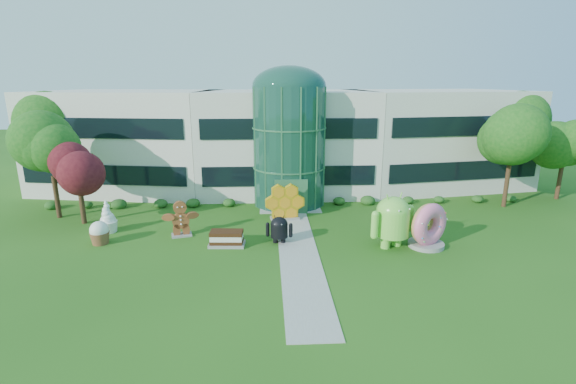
{
  "coord_description": "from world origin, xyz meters",
  "views": [
    {
      "loc": [
        -1.9,
        -22.56,
        10.34
      ],
      "look_at": [
        -0.4,
        6.0,
        2.6
      ],
      "focal_mm": 26.0,
      "sensor_mm": 36.0,
      "label": 1
    }
  ],
  "objects_px": {
    "android_green": "(393,218)",
    "donut": "(428,225)",
    "android_black": "(279,228)",
    "gingerbread": "(181,218)"
  },
  "relations": [
    {
      "from": "android_green",
      "to": "android_black",
      "type": "bearing_deg",
      "value": 147.56
    },
    {
      "from": "android_black",
      "to": "donut",
      "type": "bearing_deg",
      "value": 1.39
    },
    {
      "from": "android_black",
      "to": "donut",
      "type": "relative_size",
      "value": 0.71
    },
    {
      "from": "android_black",
      "to": "gingerbread",
      "type": "height_order",
      "value": "gingerbread"
    },
    {
      "from": "android_green",
      "to": "android_black",
      "type": "height_order",
      "value": "android_green"
    },
    {
      "from": "android_black",
      "to": "gingerbread",
      "type": "relative_size",
      "value": 0.77
    },
    {
      "from": "donut",
      "to": "gingerbread",
      "type": "bearing_deg",
      "value": 140.9
    },
    {
      "from": "android_green",
      "to": "gingerbread",
      "type": "height_order",
      "value": "android_green"
    },
    {
      "from": "android_green",
      "to": "donut",
      "type": "distance_m",
      "value": 2.29
    },
    {
      "from": "android_black",
      "to": "gingerbread",
      "type": "bearing_deg",
      "value": 174.25
    }
  ]
}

